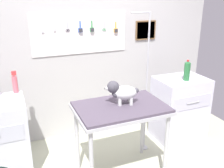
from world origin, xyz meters
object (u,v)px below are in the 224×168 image
Objects in this scene: grooming_arm at (146,90)px; dog at (121,92)px; cabinet_right at (179,108)px; grooming_table at (121,113)px; soda_bottle at (187,71)px.

dog is at bearing -147.49° from grooming_arm.
grooming_arm is 0.74m from cabinet_right.
soda_bottle is (1.12, 0.35, 0.26)m from grooming_table.
grooming_table is 1.24m from cabinet_right.
grooming_arm reaches higher than grooming_table.
dog reaches higher than grooming_table.
dog is 1.29m from cabinet_right.
grooming_table is at bearing -162.64° from soda_bottle.
dog is at bearing 61.93° from grooming_table.
grooming_table is 1.20m from soda_bottle.
grooming_arm is at bearing 34.67° from grooming_table.
grooming_table is at bearing -118.07° from dog.
grooming_arm is 5.03× the size of dog.
dog is 1.14m from soda_bottle.
dog is (-0.48, -0.31, 0.16)m from grooming_arm.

